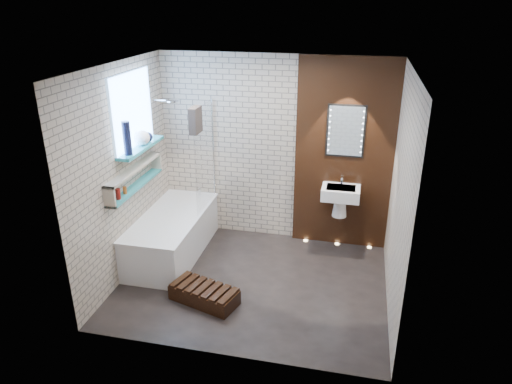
% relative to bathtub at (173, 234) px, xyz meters
% --- Properties ---
extents(ground, '(3.20, 3.20, 0.00)m').
position_rel_bathtub_xyz_m(ground, '(1.22, -0.45, -0.29)').
color(ground, black).
rests_on(ground, ground).
extents(room_shell, '(3.24, 3.20, 2.60)m').
position_rel_bathtub_xyz_m(room_shell, '(1.22, -0.45, 1.01)').
color(room_shell, '#B5A590').
rests_on(room_shell, ground).
extents(walnut_panel, '(1.30, 0.06, 2.60)m').
position_rel_bathtub_xyz_m(walnut_panel, '(2.17, 0.82, 1.01)').
color(walnut_panel, black).
rests_on(walnut_panel, ground).
extents(clerestory_window, '(0.18, 1.00, 0.94)m').
position_rel_bathtub_xyz_m(clerestory_window, '(-0.34, -0.10, 1.61)').
color(clerestory_window, '#7FADE0').
rests_on(clerestory_window, room_shell).
extents(display_niche, '(0.14, 1.30, 0.26)m').
position_rel_bathtub_xyz_m(display_niche, '(-0.31, -0.30, 0.91)').
color(display_niche, teal).
rests_on(display_niche, room_shell).
extents(bathtub, '(0.79, 1.74, 0.70)m').
position_rel_bathtub_xyz_m(bathtub, '(0.00, 0.00, 0.00)').
color(bathtub, white).
rests_on(bathtub, ground).
extents(bath_screen, '(0.01, 0.78, 1.40)m').
position_rel_bathtub_xyz_m(bath_screen, '(0.35, 0.44, 0.99)').
color(bath_screen, white).
rests_on(bath_screen, bathtub).
extents(towel, '(0.10, 0.25, 0.33)m').
position_rel_bathtub_xyz_m(towel, '(0.35, 0.15, 1.56)').
color(towel, black).
rests_on(towel, bath_screen).
extents(shower_head, '(0.18, 0.18, 0.02)m').
position_rel_bathtub_xyz_m(shower_head, '(-0.08, 0.50, 1.71)').
color(shower_head, silver).
rests_on(shower_head, room_shell).
extents(washbasin, '(0.50, 0.36, 0.58)m').
position_rel_bathtub_xyz_m(washbasin, '(2.17, 0.62, 0.50)').
color(washbasin, white).
rests_on(washbasin, walnut_panel).
extents(led_mirror, '(0.50, 0.02, 0.70)m').
position_rel_bathtub_xyz_m(led_mirror, '(2.17, 0.78, 1.36)').
color(led_mirror, black).
rests_on(led_mirror, walnut_panel).
extents(walnut_step, '(0.85, 0.56, 0.17)m').
position_rel_bathtub_xyz_m(walnut_step, '(0.76, -0.96, -0.20)').
color(walnut_step, black).
rests_on(walnut_step, ground).
extents(niche_bottles, '(0.06, 0.21, 0.13)m').
position_rel_bathtub_xyz_m(niche_bottles, '(-0.31, -0.69, 0.87)').
color(niche_bottles, '#B24F1B').
rests_on(niche_bottles, display_niche).
extents(sill_vases, '(0.19, 0.65, 0.40)m').
position_rel_bathtub_xyz_m(sill_vases, '(-0.28, -0.15, 1.38)').
color(sill_vases, white).
rests_on(sill_vases, clerestory_window).
extents(floor_uplights, '(0.96, 0.06, 0.01)m').
position_rel_bathtub_xyz_m(floor_uplights, '(2.17, 0.75, -0.29)').
color(floor_uplights, '#FFD899').
rests_on(floor_uplights, ground).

